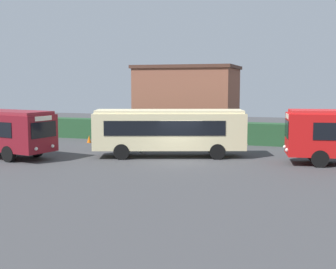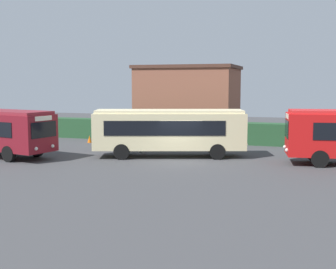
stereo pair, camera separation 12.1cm
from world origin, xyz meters
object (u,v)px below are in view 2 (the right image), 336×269
bus_cream (169,130)px  traffic_cone (90,139)px  person_center (140,140)px  person_left (23,137)px

bus_cream → traffic_cone: bus_cream is taller
person_center → traffic_cone: person_center is taller
person_left → traffic_cone: (2.10, 5.92, -0.72)m
person_left → traffic_cone: size_ratio=3.22×
person_center → traffic_cone: (-5.90, 3.71, -0.59)m
person_center → traffic_cone: 6.99m
bus_cream → person_center: bearing=137.9°
bus_cream → person_center: (-2.48, 1.10, -0.90)m
bus_cream → person_left: bus_cream is taller
traffic_cone → bus_cream: bearing=-29.9°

